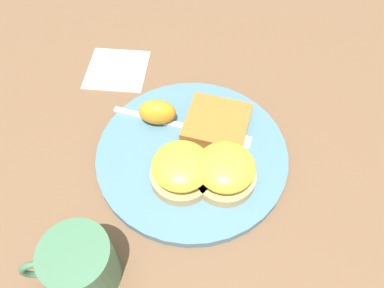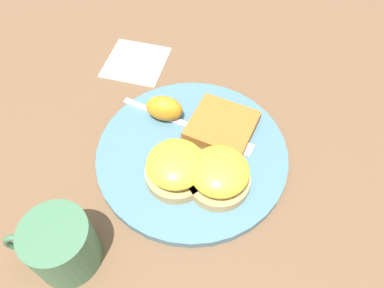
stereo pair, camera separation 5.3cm
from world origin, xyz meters
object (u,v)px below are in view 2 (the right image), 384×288
(sandwich_benedict_left, at_px, (176,167))
(hashbrown_patty, at_px, (222,126))
(sandwich_benedict_right, at_px, (219,175))
(cup, at_px, (61,245))
(orange_wedge, at_px, (164,108))
(fork, at_px, (194,128))

(sandwich_benedict_left, bearing_deg, hashbrown_patty, -127.84)
(sandwich_benedict_right, distance_m, cup, 0.23)
(sandwich_benedict_left, distance_m, cup, 0.18)
(sandwich_benedict_right, xyz_separation_m, cup, (0.20, 0.11, 0.00))
(sandwich_benedict_left, distance_m, hashbrown_patty, 0.11)
(sandwich_benedict_left, height_order, cup, cup)
(hashbrown_patty, relative_size, orange_wedge, 1.64)
(fork, bearing_deg, sandwich_benedict_left, 74.44)
(hashbrown_patty, distance_m, cup, 0.29)
(sandwich_benedict_right, xyz_separation_m, orange_wedge, (0.09, -0.13, -0.00))
(cup, bearing_deg, fork, -128.14)
(orange_wedge, xyz_separation_m, fork, (-0.05, 0.02, -0.02))
(hashbrown_patty, height_order, fork, hashbrown_patty)
(sandwich_benedict_left, xyz_separation_m, cup, (0.14, 0.12, 0.00))
(sandwich_benedict_right, height_order, cup, cup)
(sandwich_benedict_right, bearing_deg, sandwich_benedict_left, -10.02)
(sandwich_benedict_left, relative_size, sandwich_benedict_right, 1.00)
(sandwich_benedict_right, height_order, orange_wedge, sandwich_benedict_right)
(sandwich_benedict_right, distance_m, hashbrown_patty, 0.10)
(orange_wedge, distance_m, fork, 0.06)
(sandwich_benedict_left, relative_size, hashbrown_patty, 0.93)
(sandwich_benedict_left, bearing_deg, fork, -105.56)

